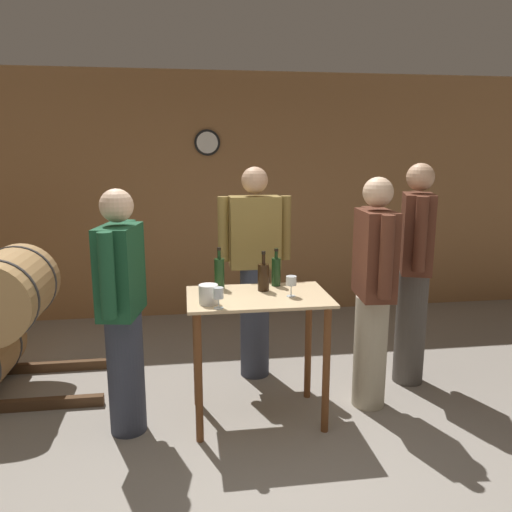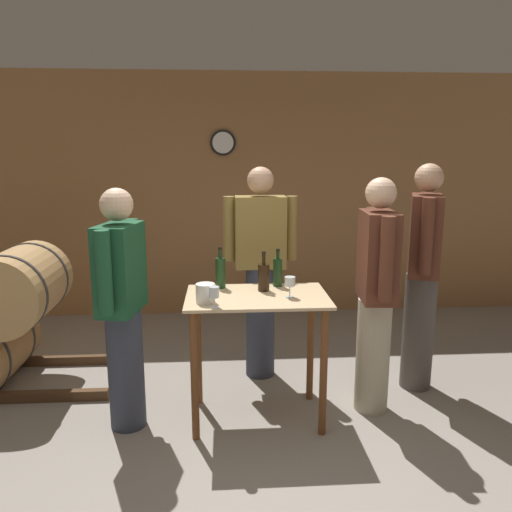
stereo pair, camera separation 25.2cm
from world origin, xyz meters
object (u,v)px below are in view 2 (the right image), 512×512
at_px(wine_bottle_center, 278,271).
at_px(person_visitor_near_door, 260,268).
at_px(wine_glass_near_center, 290,282).
at_px(person_host, 122,306).
at_px(person_visitor_with_scarf, 376,292).
at_px(ice_bucket, 205,293).
at_px(wine_glass_near_left, 214,293).
at_px(wine_bottle_left, 264,276).
at_px(person_visitor_bearded, 422,273).
at_px(wine_bottle_far_left, 220,272).

distance_m(wine_bottle_center, person_visitor_near_door, 0.49).
height_order(wine_glass_near_center, person_visitor_near_door, person_visitor_near_door).
bearing_deg(wine_glass_near_center, wine_bottle_center, 99.92).
xyz_separation_m(person_host, person_visitor_near_door, (0.97, 0.74, 0.06)).
bearing_deg(person_host, wine_glass_near_center, -0.84).
xyz_separation_m(person_host, person_visitor_with_scarf, (1.73, 0.11, 0.03)).
bearing_deg(person_host, person_visitor_near_door, 37.63).
relative_size(ice_bucket, person_visitor_near_door, 0.07).
bearing_deg(wine_glass_near_left, person_visitor_near_door, 69.34).
distance_m(person_visitor_with_scarf, person_visitor_near_door, 0.99).
xyz_separation_m(wine_glass_near_left, ice_bucket, (-0.06, 0.10, -0.03)).
bearing_deg(person_visitor_with_scarf, wine_bottle_left, 176.95).
distance_m(wine_glass_near_left, person_visitor_bearded, 1.71).
bearing_deg(wine_glass_near_center, person_visitor_with_scarf, 11.51).
xyz_separation_m(person_visitor_with_scarf, person_visitor_bearded, (0.46, 0.33, 0.05)).
height_order(wine_bottle_center, person_host, person_host).
distance_m(wine_glass_near_left, wine_glass_near_center, 0.53).
height_order(wine_bottle_far_left, ice_bucket, wine_bottle_far_left).
xyz_separation_m(person_visitor_with_scarf, person_visitor_near_door, (-0.76, 0.63, 0.03)).
height_order(wine_bottle_left, person_visitor_near_door, person_visitor_near_door).
distance_m(person_host, person_visitor_bearded, 2.23).
relative_size(wine_bottle_left, ice_bucket, 2.23).
bearing_deg(person_visitor_with_scarf, wine_bottle_center, 166.82).
bearing_deg(person_visitor_bearded, wine_bottle_center, -171.56).
relative_size(wine_bottle_center, wine_glass_near_center, 1.96).
xyz_separation_m(wine_bottle_left, person_visitor_near_door, (0.02, 0.59, -0.08)).
height_order(person_visitor_with_scarf, person_visitor_near_door, person_visitor_near_door).
bearing_deg(person_host, person_visitor_bearded, 11.31).
bearing_deg(wine_bottle_far_left, person_host, -158.95).
bearing_deg(person_host, wine_glass_near_left, -18.88).
height_order(wine_glass_near_center, ice_bucket, wine_glass_near_center).
relative_size(wine_bottle_left, person_host, 0.17).
xyz_separation_m(wine_bottle_center, person_visitor_with_scarf, (0.68, -0.16, -0.12)).
height_order(wine_bottle_left, wine_bottle_center, wine_bottle_left).
height_order(wine_bottle_far_left, wine_glass_near_left, wine_bottle_far_left).
bearing_deg(wine_bottle_center, person_visitor_with_scarf, -13.18).
xyz_separation_m(wine_bottle_far_left, wine_bottle_left, (0.30, -0.10, -0.01)).
bearing_deg(wine_bottle_far_left, person_visitor_bearded, 7.00).
bearing_deg(person_visitor_near_door, person_visitor_bearded, -14.04).
bearing_deg(person_visitor_bearded, wine_bottle_left, -167.13).
distance_m(wine_bottle_left, ice_bucket, 0.47).
height_order(ice_bucket, person_host, person_host).
relative_size(wine_bottle_far_left, person_visitor_bearded, 0.17).
distance_m(wine_glass_near_center, person_visitor_with_scarf, 0.65).
xyz_separation_m(wine_bottle_far_left, wine_glass_near_center, (0.46, -0.26, -0.01)).
bearing_deg(person_host, ice_bucket, -10.86).
xyz_separation_m(wine_bottle_far_left, ice_bucket, (-0.10, -0.35, -0.05)).
height_order(wine_bottle_far_left, wine_glass_near_center, wine_bottle_far_left).
distance_m(wine_bottle_far_left, wine_glass_near_left, 0.46).
bearing_deg(person_visitor_with_scarf, wine_glass_near_center, -168.49).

